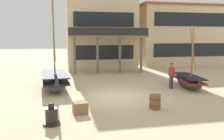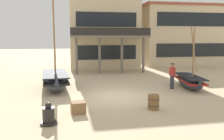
{
  "view_description": "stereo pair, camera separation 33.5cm",
  "coord_description": "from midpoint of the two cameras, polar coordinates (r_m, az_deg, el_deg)",
  "views": [
    {
      "loc": [
        -2.81,
        -12.89,
        3.35
      ],
      "look_at": [
        0.0,
        1.0,
        1.4
      ],
      "focal_mm": 37.9,
      "sensor_mm": 36.0,
      "label": 1
    },
    {
      "loc": [
        -2.49,
        -12.95,
        3.35
      ],
      "look_at": [
        0.0,
        1.0,
        1.4
      ],
      "focal_mm": 37.9,
      "sensor_mm": 36.0,
      "label": 2
    }
  ],
  "objects": [
    {
      "name": "ground_plane",
      "position": [
        13.61,
        0.13,
        -6.42
      ],
      "size": [
        120.0,
        120.0,
        0.0
      ],
      "primitive_type": "plane",
      "color": "#CCB78E"
    },
    {
      "name": "harbor_building_annex",
      "position": [
        31.5,
        15.75,
        8.08
      ],
      "size": [
        11.36,
        5.84,
        7.26
      ],
      "color": "beige",
      "rests_on": "ground"
    },
    {
      "name": "fisherman_by_hull",
      "position": [
        15.97,
        13.55,
        -1.45
      ],
      "size": [
        0.33,
        0.41,
        1.68
      ],
      "color": "#33333D",
      "rests_on": "ground"
    },
    {
      "name": "harbor_building_main",
      "position": [
        27.57,
        -3.35,
        11.55
      ],
      "size": [
        7.68,
        9.46,
        10.3
      ],
      "color": "beige",
      "rests_on": "ground"
    },
    {
      "name": "fishing_boat_centre_large",
      "position": [
        15.74,
        -14.26,
        -2.44
      ],
      "size": [
        1.93,
        4.49,
        5.81
      ],
      "color": "#2D333D",
      "rests_on": "ground"
    },
    {
      "name": "capstan_winch",
      "position": [
        9.62,
        -15.37,
        -10.75
      ],
      "size": [
        0.67,
        0.67,
        0.87
      ],
      "color": "black",
      "rests_on": "ground"
    },
    {
      "name": "wooden_barrel",
      "position": [
        11.37,
        9.49,
        -7.57
      ],
      "size": [
        0.56,
        0.56,
        0.7
      ],
      "color": "brown",
      "rests_on": "ground"
    },
    {
      "name": "fishing_boat_near_left",
      "position": [
        16.59,
        17.48,
        -2.51
      ],
      "size": [
        1.61,
        3.57,
        4.09
      ],
      "color": "#2D333D",
      "rests_on": "ground"
    },
    {
      "name": "cargo_crate",
      "position": [
        10.76,
        -8.58,
        -8.95
      ],
      "size": [
        0.69,
        0.69,
        0.52
      ],
      "primitive_type": "cube",
      "rotation": [
        0.0,
        0.0,
        0.12
      ],
      "color": "olive",
      "rests_on": "ground"
    }
  ]
}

